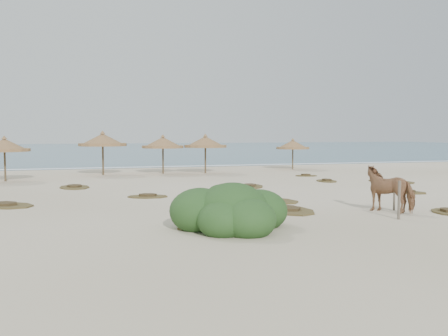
{
  "coord_description": "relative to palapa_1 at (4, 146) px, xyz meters",
  "views": [
    {
      "loc": [
        -7.67,
        -17.98,
        3.04
      ],
      "look_at": [
        -0.74,
        5.0,
        1.33
      ],
      "focal_mm": 40.0,
      "sensor_mm": 36.0,
      "label": 1
    }
  ],
  "objects": [
    {
      "name": "ocean",
      "position": [
        11.81,
        59.34,
        -2.22
      ],
      "size": [
        200.0,
        100.0,
        0.01
      ],
      "primitive_type": "cube",
      "color": "#24526C",
      "rests_on": "ground"
    },
    {
      "name": "scrub_14",
      "position": [
        12.05,
        -15.94,
        -2.17
      ],
      "size": [
        2.1,
        2.96,
        0.16
      ],
      "rotation": [
        0.0,
        0.0,
        1.68
      ],
      "color": "brown",
      "rests_on": "ground"
    },
    {
      "name": "fence_post_far",
      "position": [
        16.11,
        -17.02,
        -1.65
      ],
      "size": [
        0.11,
        0.11,
        1.14
      ],
      "primitive_type": "cylinder",
      "rotation": [
        0.0,
        0.0,
        0.44
      ],
      "color": "brown",
      "rests_on": "ground"
    },
    {
      "name": "palapa_2",
      "position": [
        6.13,
        3.08,
        0.25
      ],
      "size": [
        3.96,
        3.96,
        3.19
      ],
      "rotation": [
        0.0,
        0.0,
        -0.18
      ],
      "color": "brown",
      "rests_on": "ground"
    },
    {
      "name": "scrub_7",
      "position": [
        19.18,
        -5.91,
        -2.17
      ],
      "size": [
        1.3,
        1.87,
        0.16
      ],
      "rotation": [
        0.0,
        0.0,
        1.49
      ],
      "color": "brown",
      "rests_on": "ground"
    },
    {
      "name": "foam_line",
      "position": [
        11.81,
        10.34,
        -2.22
      ],
      "size": [
        70.0,
        0.6,
        0.01
      ],
      "primitive_type": "cube",
      "color": "white",
      "rests_on": "ground"
    },
    {
      "name": "scrub_5",
      "position": [
        22.77,
        -7.46,
        -2.17
      ],
      "size": [
        3.09,
        3.47,
        0.16
      ],
      "rotation": [
        0.0,
        0.0,
        2.09
      ],
      "color": "brown",
      "rests_on": "ground"
    },
    {
      "name": "scrub_2",
      "position": [
        7.43,
        -10.26,
        -2.17
      ],
      "size": [
        2.14,
        1.64,
        0.16
      ],
      "rotation": [
        0.0,
        0.0,
        2.91
      ],
      "color": "brown",
      "rests_on": "ground"
    },
    {
      "name": "scrub_6",
      "position": [
        4.13,
        -5.06,
        -2.17
      ],
      "size": [
        1.87,
        2.61,
        0.16
      ],
      "rotation": [
        0.0,
        0.0,
        1.69
      ],
      "color": "brown",
      "rests_on": "ground"
    },
    {
      "name": "ground",
      "position": [
        11.81,
        -15.66,
        -2.22
      ],
      "size": [
        160.0,
        160.0,
        0.0
      ],
      "primitive_type": "plane",
      "color": "beige",
      "rests_on": "ground"
    },
    {
      "name": "fence_post_near",
      "position": [
        15.01,
        -18.82,
        -1.54
      ],
      "size": [
        0.13,
        0.13,
        1.36
      ],
      "primitive_type": "cylinder",
      "rotation": [
        0.0,
        0.0,
        0.39
      ],
      "color": "brown",
      "rests_on": "ground"
    },
    {
      "name": "scrub_12",
      "position": [
        17.67,
        -18.16,
        -2.17
      ],
      "size": [
        1.61,
        1.98,
        0.16
      ],
      "rotation": [
        0.0,
        0.0,
        1.24
      ],
      "color": "brown",
      "rests_on": "ground"
    },
    {
      "name": "scrub_11",
      "position": [
        8.27,
        -18.24,
        -2.17
      ],
      "size": [
        2.52,
        1.99,
        0.16
      ],
      "rotation": [
        0.0,
        0.0,
        0.28
      ],
      "color": "brown",
      "rests_on": "ground"
    },
    {
      "name": "palapa_5",
      "position": [
        21.47,
        4.15,
        -0.21
      ],
      "size": [
        3.67,
        3.67,
        2.59
      ],
      "rotation": [
        0.0,
        0.0,
        -0.43
      ],
      "color": "brown",
      "rests_on": "ground"
    },
    {
      "name": "scrub_9",
      "position": [
        12.4,
        -13.23,
        -2.17
      ],
      "size": [
        3.12,
        3.25,
        0.16
      ],
      "rotation": [
        0.0,
        0.0,
        2.26
      ],
      "color": "brown",
      "rests_on": "ground"
    },
    {
      "name": "palapa_4",
      "position": [
        13.55,
        2.39,
        0.08
      ],
      "size": [
        3.52,
        3.52,
        2.96
      ],
      "rotation": [
        0.0,
        0.0,
        -0.12
      ],
      "color": "brown",
      "rests_on": "ground"
    },
    {
      "name": "scrub_13",
      "position": [
        12.76,
        -7.85,
        -2.17
      ],
      "size": [
        1.87,
        2.56,
        0.16
      ],
      "rotation": [
        0.0,
        0.0,
        1.73
      ],
      "color": "brown",
      "rests_on": "ground"
    },
    {
      "name": "scrub_1",
      "position": [
        1.34,
        -11.45,
        -2.17
      ],
      "size": [
        3.16,
        3.0,
        0.16
      ],
      "rotation": [
        0.0,
        0.0,
        2.48
      ],
      "color": "brown",
      "rests_on": "ground"
    },
    {
      "name": "palapa_3",
      "position": [
        10.44,
        2.93,
        0.04
      ],
      "size": [
        3.75,
        3.75,
        2.92
      ],
      "rotation": [
        0.0,
        0.0,
        0.23
      ],
      "color": "brown",
      "rests_on": "ground"
    },
    {
      "name": "palapa_1",
      "position": [
        0.0,
        0.0,
        0.0
      ],
      "size": [
        3.88,
        3.88,
        2.86
      ],
      "rotation": [
        0.0,
        0.0,
        0.33
      ],
      "color": "brown",
      "rests_on": "ground"
    },
    {
      "name": "horse",
      "position": [
        15.75,
        -17.26,
        -1.34
      ],
      "size": [
        1.92,
        2.26,
        1.76
      ],
      "primitive_type": "imported",
      "rotation": [
        0.0,
        0.0,
        3.71
      ],
      "color": "#926142",
      "rests_on": "ground"
    },
    {
      "name": "scrub_10",
      "position": [
        19.65,
        -2.06,
        -2.17
      ],
      "size": [
        1.75,
        1.39,
        0.16
      ],
      "rotation": [
        0.0,
        0.0,
        2.86
      ],
      "color": "brown",
      "rests_on": "ground"
    },
    {
      "name": "bush",
      "position": [
        8.85,
        -18.9,
        -1.66
      ],
      "size": [
        3.84,
        3.38,
        1.72
      ],
      "rotation": [
        0.0,
        0.0,
        -0.1
      ],
      "color": "#2B4E21",
      "rests_on": "ground"
    },
    {
      "name": "scrub_4",
      "position": [
        20.19,
        -12.33,
        -2.17
      ],
      "size": [
        2.29,
        2.33,
        0.16
      ],
      "rotation": [
        0.0,
        0.0,
        2.31
      ],
      "color": "brown",
      "rests_on": "ground"
    },
    {
      "name": "scrub_3",
      "position": [
        13.51,
        -7.48,
        -2.17
      ],
      "size": [
        2.33,
        2.79,
        0.16
      ],
      "rotation": [
        0.0,
        0.0,
        1.18
      ],
      "color": "brown",
      "rests_on": "ground"
    }
  ]
}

